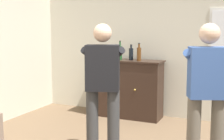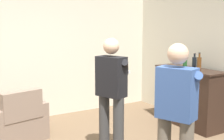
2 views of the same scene
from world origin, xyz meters
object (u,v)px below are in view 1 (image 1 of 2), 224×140
object	(u,v)px
bottle_liquor_amber	(139,54)
bottle_spirits_clear	(131,54)
person_standing_right	(207,92)
sideboard_cabinet	(126,88)
bottle_wine_green	(120,52)
person_standing_left	(103,85)

from	to	relation	value
bottle_liquor_amber	bottle_spirits_clear	world-z (taller)	bottle_liquor_amber
bottle_spirits_clear	person_standing_right	size ratio (longest dim) A/B	0.17
person_standing_right	sideboard_cabinet	bearing A→B (deg)	132.02
sideboard_cabinet	bottle_wine_green	bearing A→B (deg)	178.48
bottle_wine_green	person_standing_left	distance (m)	2.01
bottle_wine_green	person_standing_right	world-z (taller)	person_standing_right
person_standing_left	bottle_wine_green	bearing A→B (deg)	106.34
bottle_wine_green	bottle_liquor_amber	size ratio (longest dim) A/B	1.11
bottle_liquor_amber	person_standing_right	bearing A→B (deg)	-52.32
person_standing_left	person_standing_right	size ratio (longest dim) A/B	1.00
sideboard_cabinet	person_standing_left	xyz separation A→B (m)	(0.45, -1.91, 0.41)
sideboard_cabinet	person_standing_left	distance (m)	2.00
bottle_liquor_amber	person_standing_left	xyz separation A→B (m)	(0.18, -1.87, -0.25)
person_standing_left	bottle_liquor_amber	bearing A→B (deg)	95.49
bottle_wine_green	bottle_spirits_clear	size ratio (longest dim) A/B	1.23
sideboard_cabinet	bottle_wine_green	xyz separation A→B (m)	(-0.11, 0.00, 0.66)
bottle_spirits_clear	bottle_liquor_amber	bearing A→B (deg)	-19.96
bottle_spirits_clear	person_standing_right	xyz separation A→B (m)	(1.56, -1.86, -0.23)
sideboard_cabinet	bottle_liquor_amber	distance (m)	0.71
bottle_wine_green	bottle_liquor_amber	xyz separation A→B (m)	(0.38, -0.04, -0.01)
bottle_wine_green	bottle_spirits_clear	distance (m)	0.21
person_standing_left	sideboard_cabinet	bearing A→B (deg)	103.14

